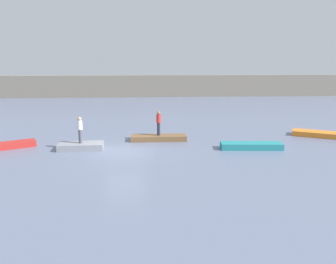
{
  "coord_description": "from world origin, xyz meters",
  "views": [
    {
      "loc": [
        1.54,
        -20.92,
        5.96
      ],
      "look_at": [
        2.96,
        3.29,
        0.49
      ],
      "focal_mm": 37.08,
      "sensor_mm": 36.0,
      "label": 1
    }
  ],
  "objects_px": {
    "rowboat_orange": "(320,134)",
    "person_white_shirt": "(80,128)",
    "rowboat_red": "(8,145)",
    "rowboat_grey": "(81,146)",
    "person_red_shirt": "(159,122)",
    "rowboat_teal": "(251,146)",
    "rowboat_brown": "(159,138)"
  },
  "relations": [
    {
      "from": "rowboat_grey",
      "to": "rowboat_teal",
      "type": "xyz_separation_m",
      "value": [
        10.91,
        -0.55,
        -0.0
      ]
    },
    {
      "from": "rowboat_red",
      "to": "rowboat_brown",
      "type": "distance_m",
      "value": 9.92
    },
    {
      "from": "rowboat_grey",
      "to": "person_white_shirt",
      "type": "xyz_separation_m",
      "value": [
        -0.0,
        0.0,
        1.16
      ]
    },
    {
      "from": "rowboat_grey",
      "to": "rowboat_orange",
      "type": "height_order",
      "value": "rowboat_grey"
    },
    {
      "from": "rowboat_teal",
      "to": "rowboat_orange",
      "type": "distance_m",
      "value": 6.78
    },
    {
      "from": "rowboat_red",
      "to": "rowboat_teal",
      "type": "distance_m",
      "value": 15.71
    },
    {
      "from": "rowboat_brown",
      "to": "person_white_shirt",
      "type": "height_order",
      "value": "person_white_shirt"
    },
    {
      "from": "person_red_shirt",
      "to": "person_white_shirt",
      "type": "relative_size",
      "value": 1.01
    },
    {
      "from": "rowboat_brown",
      "to": "rowboat_teal",
      "type": "relative_size",
      "value": 1.0
    },
    {
      "from": "rowboat_orange",
      "to": "person_red_shirt",
      "type": "xyz_separation_m",
      "value": [
        -11.92,
        -0.45,
        1.15
      ]
    },
    {
      "from": "person_red_shirt",
      "to": "person_white_shirt",
      "type": "xyz_separation_m",
      "value": [
        -5.05,
        -2.04,
        0.02
      ]
    },
    {
      "from": "rowboat_orange",
      "to": "person_red_shirt",
      "type": "relative_size",
      "value": 2.21
    },
    {
      "from": "rowboat_red",
      "to": "rowboat_brown",
      "type": "bearing_deg",
      "value": -17.43
    },
    {
      "from": "rowboat_brown",
      "to": "rowboat_orange",
      "type": "bearing_deg",
      "value": 1.96
    },
    {
      "from": "rowboat_brown",
      "to": "rowboat_grey",
      "type": "bearing_deg",
      "value": -158.2
    },
    {
      "from": "rowboat_grey",
      "to": "rowboat_brown",
      "type": "height_order",
      "value": "rowboat_grey"
    },
    {
      "from": "rowboat_teal",
      "to": "person_white_shirt",
      "type": "relative_size",
      "value": 2.3
    },
    {
      "from": "rowboat_red",
      "to": "rowboat_teal",
      "type": "relative_size",
      "value": 0.86
    },
    {
      "from": "rowboat_grey",
      "to": "rowboat_teal",
      "type": "relative_size",
      "value": 0.72
    },
    {
      "from": "person_white_shirt",
      "to": "person_red_shirt",
      "type": "bearing_deg",
      "value": 22.03
    },
    {
      "from": "rowboat_grey",
      "to": "rowboat_teal",
      "type": "distance_m",
      "value": 10.93
    },
    {
      "from": "rowboat_teal",
      "to": "person_red_shirt",
      "type": "bearing_deg",
      "value": 160.23
    },
    {
      "from": "rowboat_red",
      "to": "person_white_shirt",
      "type": "distance_m",
      "value": 4.92
    },
    {
      "from": "rowboat_red",
      "to": "rowboat_grey",
      "type": "bearing_deg",
      "value": -32.39
    },
    {
      "from": "rowboat_teal",
      "to": "rowboat_grey",
      "type": "bearing_deg",
      "value": -178.83
    },
    {
      "from": "rowboat_orange",
      "to": "person_white_shirt",
      "type": "bearing_deg",
      "value": -145.03
    },
    {
      "from": "rowboat_grey",
      "to": "rowboat_brown",
      "type": "bearing_deg",
      "value": 18.93
    },
    {
      "from": "rowboat_red",
      "to": "rowboat_teal",
      "type": "bearing_deg",
      "value": -30.2
    },
    {
      "from": "rowboat_brown",
      "to": "rowboat_orange",
      "type": "distance_m",
      "value": 11.93
    },
    {
      "from": "rowboat_orange",
      "to": "person_white_shirt",
      "type": "xyz_separation_m",
      "value": [
        -16.97,
        -2.5,
        1.18
      ]
    },
    {
      "from": "rowboat_teal",
      "to": "person_white_shirt",
      "type": "xyz_separation_m",
      "value": [
        -10.91,
        0.55,
        1.16
      ]
    },
    {
      "from": "rowboat_grey",
      "to": "person_red_shirt",
      "type": "relative_size",
      "value": 1.63
    }
  ]
}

